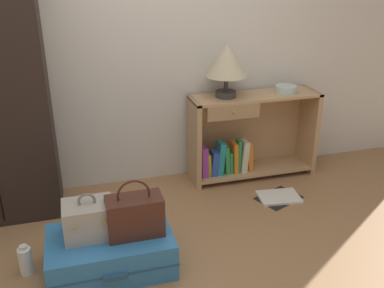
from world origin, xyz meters
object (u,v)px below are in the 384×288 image
Objects in this scene: bottle at (26,260)px; handbag at (135,215)px; train_case at (89,219)px; open_book_on_floor at (279,197)px; bowl at (286,89)px; table_lamp at (227,62)px; bookshelf at (246,138)px; suitcase_large at (111,252)px.

handbag is at bearing -9.98° from bottle.
train_case reaches higher than open_book_on_floor.
bowl is 2.40m from bottle.
table_lamp is 1.45× the size of train_case.
bookshelf is at bearing 2.04° from table_lamp.
handbag is (-1.14, -0.99, 0.01)m from bookshelf.
train_case is at bearing -8.05° from bottle.
suitcase_large is 1.49m from open_book_on_floor.
bookshelf reaches higher than open_book_on_floor.
table_lamp is 1.17m from open_book_on_floor.
bottle is at bearing -154.06° from bookshelf.
handbag is at bearing -157.33° from open_book_on_floor.
handbag reaches higher than bottle.
train_case is at bearing -152.39° from bowl.
suitcase_large reaches higher than bottle.
open_book_on_floor is at bearing 11.86° from bottle.
handbag reaches higher than train_case.
bottle is (-0.40, 0.06, -0.26)m from train_case.
bookshelf is at bearing 33.60° from train_case.
bowl is at bearing 27.61° from train_case.
bookshelf reaches higher than handbag.
table_lamp is 1.72m from suitcase_large.
bookshelf is 1.45× the size of suitcase_large.
suitcase_large is 0.30m from handbag.
bottle is 0.49× the size of open_book_on_floor.
table_lamp is (-0.20, -0.01, 0.68)m from bookshelf.
train_case is (-1.41, -0.93, -0.00)m from bookshelf.
bowl is at bearing 33.46° from handbag.
open_book_on_floor is (0.31, -0.47, -1.03)m from table_lamp.
table_lamp is 1.17× the size of handbag.
bowl is (0.54, -0.02, -0.26)m from table_lamp.
bookshelf reaches higher than bottle.
bookshelf is 5.52× the size of bottle.
bowl is at bearing 30.16° from suitcase_large.
bowl is at bearing -1.81° from table_lamp.
handbag is at bearing -146.54° from bowl.
bowl reaches higher than handbag.
table_lamp reaches higher than bottle.
bottle is at bearing -158.24° from bowl.
table_lamp is 2.14× the size of bottle.
table_lamp is 0.56× the size of suitcase_large.
handbag reaches higher than open_book_on_floor.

